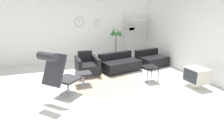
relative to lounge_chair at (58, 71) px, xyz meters
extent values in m
plane|color=silver|center=(1.40, 0.67, -0.71)|extent=(12.00, 12.00, 0.00)
cube|color=white|center=(1.40, 3.42, 0.69)|extent=(12.00, 0.06, 2.80)
cylinder|color=black|center=(1.04, 3.38, 0.96)|extent=(0.37, 0.01, 0.37)
cylinder|color=white|center=(1.04, 3.38, 0.96)|extent=(0.35, 0.02, 0.35)
cube|color=black|center=(1.04, 3.36, 1.02)|extent=(0.01, 0.01, 0.10)
cylinder|color=black|center=(1.81, 3.38, 0.91)|extent=(0.25, 0.01, 0.25)
cylinder|color=white|center=(1.81, 3.38, 0.91)|extent=(0.23, 0.02, 0.23)
cube|color=black|center=(1.81, 3.36, 0.95)|extent=(0.01, 0.01, 0.07)
cube|color=white|center=(4.32, 0.67, 0.69)|extent=(0.06, 12.00, 2.80)
cylinder|color=tan|center=(1.34, 0.51, -0.71)|extent=(1.91, 1.91, 0.01)
cylinder|color=#BCBCC1|center=(0.22, 0.21, -0.70)|extent=(0.62, 0.62, 0.02)
cylinder|color=#BCBCC1|center=(0.22, 0.21, -0.51)|extent=(0.06, 0.06, 0.35)
cube|color=#2D2D33|center=(0.22, 0.21, -0.30)|extent=(0.75, 0.75, 0.06)
cube|color=#2D2D33|center=(-0.08, -0.08, 0.07)|extent=(0.62, 0.63, 0.71)
cylinder|color=#2D2D33|center=(-0.19, -0.19, 0.42)|extent=(0.47, 0.47, 0.19)
cylinder|color=#BCBCC1|center=(0.69, 0.68, -0.70)|extent=(0.36, 0.36, 0.02)
cylinder|color=#BCBCC1|center=(0.69, 0.68, -0.54)|extent=(0.05, 0.05, 0.30)
cube|color=#2D2D33|center=(0.69, 0.68, -0.36)|extent=(0.44, 0.38, 0.06)
cube|color=silver|center=(0.99, 1.61, -0.68)|extent=(0.61, 0.76, 0.06)
cube|color=black|center=(0.99, 1.61, -0.49)|extent=(0.50, 0.92, 0.32)
cube|color=black|center=(0.98, 1.98, -0.15)|extent=(0.49, 0.19, 0.36)
cube|color=black|center=(1.29, 1.61, -0.39)|extent=(0.13, 0.92, 0.52)
cube|color=black|center=(0.68, 1.60, -0.39)|extent=(0.13, 0.92, 0.52)
cube|color=black|center=(2.19, 1.60, -0.68)|extent=(1.35, 0.97, 0.05)
cube|color=black|center=(2.19, 1.60, -0.49)|extent=(1.51, 1.13, 0.34)
cube|color=black|center=(2.12, 1.91, -0.20)|extent=(1.37, 0.50, 0.24)
cube|color=black|center=(3.60, 1.74, -0.68)|extent=(1.12, 0.92, 0.05)
cube|color=black|center=(3.60, 1.74, -0.49)|extent=(1.25, 1.07, 0.34)
cube|color=black|center=(3.53, 2.06, -0.20)|extent=(1.11, 0.44, 0.24)
cube|color=black|center=(2.68, 0.36, -0.25)|extent=(0.41, 0.41, 0.02)
cylinder|color=black|center=(2.49, 0.17, -0.49)|extent=(0.02, 0.02, 0.45)
cylinder|color=black|center=(2.86, 0.17, -0.49)|extent=(0.02, 0.02, 0.45)
cylinder|color=black|center=(2.49, 0.54, -0.49)|extent=(0.02, 0.02, 0.45)
cylinder|color=black|center=(2.86, 0.54, -0.49)|extent=(0.02, 0.02, 0.45)
cylinder|color=beige|center=(3.69, -0.46, -0.64)|extent=(0.35, 0.35, 0.14)
cube|color=beige|center=(3.69, -0.46, -0.36)|extent=(0.48, 0.56, 0.40)
cube|color=#282D33|center=(3.45, -0.46, -0.36)|extent=(0.03, 0.48, 0.34)
cylinder|color=silver|center=(2.46, 2.81, -0.56)|extent=(0.26, 0.26, 0.29)
cylinder|color=#382819|center=(2.46, 2.81, -0.43)|extent=(0.24, 0.24, 0.02)
cylinder|color=brown|center=(2.46, 2.81, 0.01)|extent=(0.04, 0.04, 0.85)
cone|color=#2D6B33|center=(2.66, 2.85, 0.53)|extent=(0.18, 0.45, 0.28)
cone|color=#2D6B33|center=(2.55, 2.96, 0.52)|extent=(0.39, 0.27, 0.26)
cone|color=#2D6B33|center=(2.45, 2.97, 0.57)|extent=(0.39, 0.13, 0.34)
cone|color=#2D6B33|center=(2.36, 2.88, 0.60)|extent=(0.26, 0.33, 0.39)
cone|color=#2D6B33|center=(2.39, 2.76, 0.56)|extent=(0.24, 0.28, 0.32)
cone|color=#2D6B33|center=(2.42, 2.65, 0.52)|extent=(0.40, 0.18, 0.26)
cone|color=#2D6B33|center=(2.56, 2.68, 0.55)|extent=(0.37, 0.30, 0.31)
cylinder|color=#BCBCC1|center=(2.98, 3.20, 0.30)|extent=(0.03, 0.03, 2.01)
cylinder|color=#BCBCC1|center=(4.14, 3.20, 0.30)|extent=(0.03, 0.03, 2.01)
cube|color=silver|center=(3.56, 3.08, 0.59)|extent=(1.22, 0.28, 0.02)
cube|color=silver|center=(3.56, 3.08, 1.02)|extent=(1.22, 0.28, 0.02)
cube|color=beige|center=(3.25, 3.07, 0.68)|extent=(0.25, 0.24, 0.17)
cube|color=silver|center=(3.32, 3.07, 1.10)|extent=(0.25, 0.24, 0.12)
cube|color=#B7B2A8|center=(3.27, 3.07, 0.66)|extent=(0.46, 0.24, 0.12)
camera|label=1|loc=(-0.04, -4.07, 1.30)|focal=28.00mm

